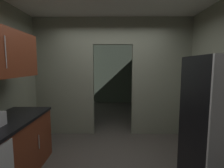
% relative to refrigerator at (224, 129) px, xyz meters
% --- Properties ---
extents(kitchen_partition, '(3.61, 0.12, 2.72)m').
position_rel_refrigerator_xyz_m(kitchen_partition, '(-1.38, 1.97, 0.56)').
color(kitchen_partition, gray).
rests_on(kitchen_partition, ground).
extents(adjoining_room_shell, '(3.61, 3.45, 2.72)m').
position_rel_refrigerator_xyz_m(adjoining_room_shell, '(-1.37, 4.26, 0.48)').
color(adjoining_room_shell, slate).
rests_on(adjoining_room_shell, ground).
extents(refrigerator, '(0.80, 0.78, 1.75)m').
position_rel_refrigerator_xyz_m(refrigerator, '(0.00, 0.00, 0.00)').
color(refrigerator, black).
rests_on(refrigerator, ground).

